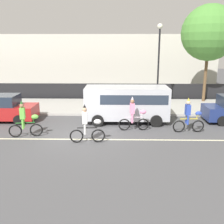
{
  "coord_description": "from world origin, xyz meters",
  "views": [
    {
      "loc": [
        1.8,
        -12.92,
        4.65
      ],
      "look_at": [
        1.5,
        1.2,
        1.0
      ],
      "focal_mm": 42.0,
      "sensor_mm": 36.0,
      "label": 1
    }
  ],
  "objects_px": {
    "parade_cyclist_zebra": "(87,126)",
    "parked_car_red": "(2,109)",
    "parade_cyclist_pink": "(134,116)",
    "parked_van_silver": "(128,102)",
    "parade_cyclist_lime": "(25,121)",
    "street_lamp_post": "(159,54)",
    "parade_cyclist_cobalt": "(189,117)"
  },
  "relations": [
    {
      "from": "parade_cyclist_zebra",
      "to": "street_lamp_post",
      "type": "xyz_separation_m",
      "value": [
        4.25,
        6.34,
        3.15
      ]
    },
    {
      "from": "parade_cyclist_zebra",
      "to": "parked_car_red",
      "type": "distance_m",
      "value": 6.8
    },
    {
      "from": "parade_cyclist_zebra",
      "to": "parked_car_red",
      "type": "xyz_separation_m",
      "value": [
        -5.73,
        3.66,
        -0.06
      ]
    },
    {
      "from": "parade_cyclist_cobalt",
      "to": "parked_van_silver",
      "type": "distance_m",
      "value": 3.82
    },
    {
      "from": "parade_cyclist_pink",
      "to": "parade_cyclist_cobalt",
      "type": "bearing_deg",
      "value": -4.94
    },
    {
      "from": "parked_van_silver",
      "to": "parade_cyclist_cobalt",
      "type": "bearing_deg",
      "value": -30.72
    },
    {
      "from": "parade_cyclist_cobalt",
      "to": "parked_van_silver",
      "type": "relative_size",
      "value": 0.38
    },
    {
      "from": "parked_car_red",
      "to": "parked_van_silver",
      "type": "bearing_deg",
      "value": -0.39
    },
    {
      "from": "parade_cyclist_lime",
      "to": "parade_cyclist_zebra",
      "type": "relative_size",
      "value": 1.0
    },
    {
      "from": "parade_cyclist_lime",
      "to": "parked_van_silver",
      "type": "distance_m",
      "value": 6.07
    },
    {
      "from": "parade_cyclist_zebra",
      "to": "parked_van_silver",
      "type": "distance_m",
      "value": 4.18
    },
    {
      "from": "parade_cyclist_lime",
      "to": "parked_car_red",
      "type": "xyz_separation_m",
      "value": [
        -2.45,
        2.9,
        -0.06
      ]
    },
    {
      "from": "parked_van_silver",
      "to": "street_lamp_post",
      "type": "relative_size",
      "value": 0.85
    },
    {
      "from": "street_lamp_post",
      "to": "parade_cyclist_cobalt",
      "type": "bearing_deg",
      "value": -77.04
    },
    {
      "from": "parade_cyclist_cobalt",
      "to": "parked_car_red",
      "type": "height_order",
      "value": "parade_cyclist_cobalt"
    },
    {
      "from": "parade_cyclist_pink",
      "to": "parked_car_red",
      "type": "height_order",
      "value": "parade_cyclist_pink"
    },
    {
      "from": "parade_cyclist_lime",
      "to": "parked_car_red",
      "type": "height_order",
      "value": "parade_cyclist_lime"
    },
    {
      "from": "parade_cyclist_lime",
      "to": "parked_van_silver",
      "type": "height_order",
      "value": "parked_van_silver"
    },
    {
      "from": "parade_cyclist_pink",
      "to": "parade_cyclist_cobalt",
      "type": "xyz_separation_m",
      "value": [
        2.96,
        -0.26,
        0.0
      ]
    },
    {
      "from": "parade_cyclist_pink",
      "to": "parked_van_silver",
      "type": "xyz_separation_m",
      "value": [
        -0.3,
        1.68,
        0.44
      ]
    },
    {
      "from": "parade_cyclist_cobalt",
      "to": "parked_van_silver",
      "type": "height_order",
      "value": "parked_van_silver"
    },
    {
      "from": "parade_cyclist_zebra",
      "to": "parked_van_silver",
      "type": "relative_size",
      "value": 0.38
    },
    {
      "from": "parked_car_red",
      "to": "parade_cyclist_pink",
      "type": "bearing_deg",
      "value": -12.09
    },
    {
      "from": "parade_cyclist_zebra",
      "to": "parade_cyclist_cobalt",
      "type": "height_order",
      "value": "same"
    },
    {
      "from": "parked_van_silver",
      "to": "street_lamp_post",
      "type": "xyz_separation_m",
      "value": [
        2.19,
        2.73,
        2.71
      ]
    },
    {
      "from": "parade_cyclist_lime",
      "to": "parked_car_red",
      "type": "distance_m",
      "value": 3.8
    },
    {
      "from": "parade_cyclist_cobalt",
      "to": "street_lamp_post",
      "type": "relative_size",
      "value": 0.33
    },
    {
      "from": "parade_cyclist_pink",
      "to": "parade_cyclist_lime",
      "type": "bearing_deg",
      "value": -168.33
    },
    {
      "from": "parade_cyclist_cobalt",
      "to": "parked_car_red",
      "type": "distance_m",
      "value": 11.23
    },
    {
      "from": "parked_van_silver",
      "to": "parade_cyclist_lime",
      "type": "bearing_deg",
      "value": -151.96
    },
    {
      "from": "parade_cyclist_lime",
      "to": "parade_cyclist_pink",
      "type": "xyz_separation_m",
      "value": [
        5.64,
        1.17,
        0.0
      ]
    },
    {
      "from": "parked_car_red",
      "to": "parade_cyclist_zebra",
      "type": "bearing_deg",
      "value": -32.61
    }
  ]
}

